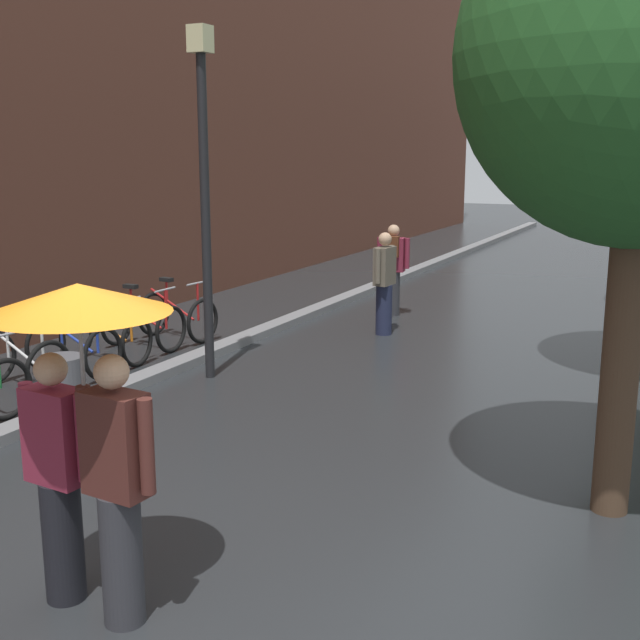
% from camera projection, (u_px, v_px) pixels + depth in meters
% --- Properties ---
extents(ground_plane, '(80.00, 80.00, 0.00)m').
position_uv_depth(ground_plane, '(168.00, 585.00, 5.43)').
color(ground_plane, '#26282B').
extents(kerb_strip, '(0.30, 36.00, 0.12)m').
position_uv_depth(kerb_strip, '(345.00, 299.00, 15.58)').
color(kerb_strip, slate).
rests_on(kerb_strip, ground).
extents(parked_bicycle_1, '(1.13, 0.78, 0.96)m').
position_uv_depth(parked_bicycle_1, '(20.00, 361.00, 9.74)').
color(parked_bicycle_1, black).
rests_on(parked_bicycle_1, ground).
extents(parked_bicycle_2, '(1.11, 0.74, 0.96)m').
position_uv_depth(parked_bicycle_2, '(74.00, 347.00, 10.43)').
color(parked_bicycle_2, black).
rests_on(parked_bicycle_2, ground).
extents(parked_bicycle_3, '(1.12, 0.76, 0.96)m').
position_uv_depth(parked_bicycle_3, '(106.00, 337.00, 11.02)').
color(parked_bicycle_3, black).
rests_on(parked_bicycle_3, ground).
extents(parked_bicycle_4, '(1.09, 0.72, 0.96)m').
position_uv_depth(parked_bicycle_4, '(143.00, 324.00, 11.81)').
color(parked_bicycle_4, black).
rests_on(parked_bicycle_4, ground).
extents(parked_bicycle_5, '(1.15, 0.81, 0.96)m').
position_uv_depth(parked_bicycle_5, '(177.00, 316.00, 12.41)').
color(parked_bicycle_5, black).
rests_on(parked_bicycle_5, ground).
extents(couple_under_umbrella, '(1.12, 1.12, 2.13)m').
position_uv_depth(couple_under_umbrella, '(84.00, 400.00, 4.86)').
color(couple_under_umbrella, black).
rests_on(couple_under_umbrella, ground).
extents(street_lamp_post, '(0.24, 0.24, 4.37)m').
position_uv_depth(street_lamp_post, '(204.00, 179.00, 9.88)').
color(street_lamp_post, black).
rests_on(street_lamp_post, ground).
extents(litter_bin, '(0.44, 0.44, 0.85)m').
position_uv_depth(litter_bin, '(65.00, 396.00, 8.18)').
color(litter_bin, '#4C4C51').
rests_on(litter_bin, ground).
extents(pedestrian_walking_midground, '(0.26, 0.59, 1.64)m').
position_uv_depth(pedestrian_walking_midground, '(384.00, 283.00, 12.65)').
color(pedestrian_walking_midground, '#1E233D').
rests_on(pedestrian_walking_midground, ground).
extents(pedestrian_walking_far, '(0.59, 0.36, 1.62)m').
position_uv_depth(pedestrian_walking_far, '(393.00, 267.00, 14.13)').
color(pedestrian_walking_far, '#2D2D33').
rests_on(pedestrian_walking_far, ground).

